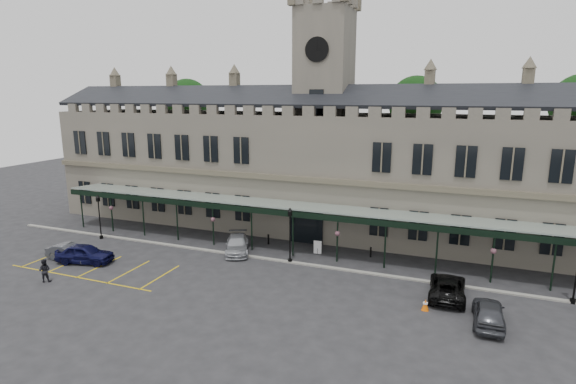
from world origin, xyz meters
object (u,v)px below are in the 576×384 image
(sign_board, at_px, (318,247))
(car_left_b, at_px, (69,253))
(car_van, at_px, (447,287))
(lamp_post_mid, at_px, (290,230))
(person_b, at_px, (45,270))
(station_building, at_px, (323,168))
(car_taxi, at_px, (237,245))
(car_left_a, at_px, (85,254))
(car_right_a, at_px, (489,313))
(clock_tower, at_px, (324,103))
(lamp_post_left, at_px, (99,213))
(traffic_cone, at_px, (425,305))

(sign_board, height_order, car_left_b, car_left_b)
(car_left_b, distance_m, car_van, 30.79)
(lamp_post_mid, distance_m, person_b, 19.14)
(station_building, height_order, car_taxi, station_building)
(car_left_a, xyz_separation_m, car_right_a, (31.30, 1.01, -0.04))
(clock_tower, distance_m, lamp_post_left, 24.66)
(station_building, xyz_separation_m, car_van, (13.00, -12.47, -5.75))
(car_right_a, bearing_deg, station_building, -45.73)
(lamp_post_left, bearing_deg, car_van, -2.48)
(car_left_a, height_order, car_taxi, car_left_a)
(car_taxi, bearing_deg, car_right_a, -41.59)
(traffic_cone, relative_size, car_taxi, 0.15)
(car_van, bearing_deg, clock_tower, -45.04)
(station_building, xyz_separation_m, lamp_post_mid, (0.36, -10.38, -3.61))
(station_building, xyz_separation_m, car_taxi, (-5.00, -9.69, -5.75))
(lamp_post_mid, xyz_separation_m, person_b, (-15.95, -10.40, -1.95))
(sign_board, height_order, car_right_a, car_right_a)
(lamp_post_left, relative_size, car_left_b, 1.07)
(clock_tower, bearing_deg, car_left_b, -136.23)
(car_left_a, bearing_deg, car_right_a, -101.31)
(lamp_post_left, height_order, traffic_cone, lamp_post_left)
(car_left_a, relative_size, person_b, 2.63)
(car_taxi, distance_m, car_right_a, 21.38)
(traffic_cone, xyz_separation_m, car_van, (1.25, 2.68, 0.35))
(car_left_b, xyz_separation_m, person_b, (1.91, -4.10, 0.22))
(sign_board, xyz_separation_m, person_b, (-17.47, -13.31, 0.31))
(car_left_b, relative_size, car_van, 0.80)
(lamp_post_left, xyz_separation_m, car_left_b, (1.83, -5.61, -1.95))
(sign_board, height_order, car_taxi, car_taxi)
(lamp_post_mid, xyz_separation_m, car_left_a, (-16.14, -6.28, -2.04))
(station_building, height_order, car_right_a, station_building)
(sign_board, distance_m, car_taxi, 7.24)
(car_left_a, bearing_deg, traffic_cone, -100.00)
(station_building, relative_size, lamp_post_left, 13.51)
(lamp_post_left, distance_m, car_left_a, 6.88)
(lamp_post_left, bearing_deg, traffic_cone, -7.48)
(traffic_cone, relative_size, sign_board, 0.63)
(station_building, relative_size, clock_tower, 2.42)
(station_building, xyz_separation_m, car_left_a, (-15.77, -16.66, -5.66))
(car_taxi, relative_size, car_right_a, 1.10)
(car_left_b, bearing_deg, car_taxi, -59.22)
(lamp_post_mid, relative_size, person_b, 2.67)
(car_left_a, relative_size, car_van, 0.91)
(car_left_a, bearing_deg, car_left_b, 77.41)
(lamp_post_mid, height_order, car_right_a, lamp_post_mid)
(sign_board, xyz_separation_m, car_right_a, (13.64, -8.18, 0.18))
(car_taxi, bearing_deg, lamp_post_mid, -32.70)
(clock_tower, distance_m, car_van, 21.91)
(traffic_cone, xyz_separation_m, car_left_a, (-27.52, -1.51, 0.44))
(station_building, xyz_separation_m, clock_tower, (0.00, 0.09, 6.64))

